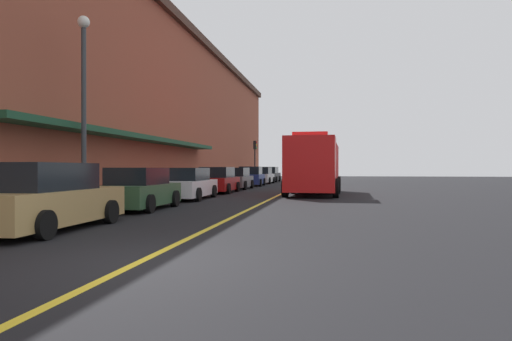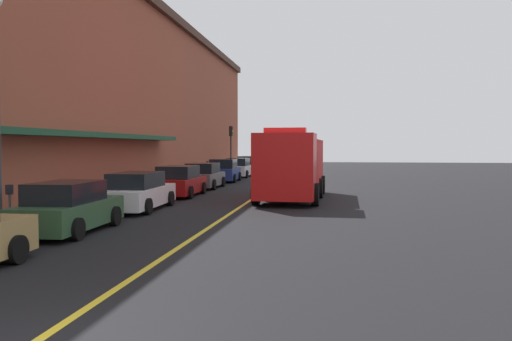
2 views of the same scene
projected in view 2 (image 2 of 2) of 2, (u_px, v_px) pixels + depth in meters
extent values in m
plane|color=black|center=(267.00, 190.00, 31.02)|extent=(112.00, 112.00, 0.00)
cube|color=gray|center=(167.00, 187.00, 31.91)|extent=(2.40, 70.00, 0.15)
cube|color=gold|center=(267.00, 190.00, 31.02)|extent=(0.16, 70.00, 0.01)
cube|color=brown|center=(46.00, 91.00, 31.71)|extent=(12.19, 64.00, 12.02)
cube|color=#19472D|center=(88.00, 135.00, 22.97)|extent=(1.20, 22.40, 0.24)
cylinder|color=black|center=(17.00, 250.00, 11.36)|extent=(0.23, 0.64, 0.64)
cube|color=#2D5133|center=(70.00, 214.00, 15.59)|extent=(1.85, 4.38, 0.75)
cube|color=black|center=(66.00, 192.00, 15.35)|extent=(1.62, 2.43, 0.61)
cylinder|color=black|center=(64.00, 215.00, 17.04)|extent=(0.24, 0.65, 0.64)
cylinder|color=black|center=(115.00, 216.00, 16.84)|extent=(0.24, 0.65, 0.64)
cylinder|color=black|center=(17.00, 228.00, 14.37)|extent=(0.24, 0.65, 0.64)
cylinder|color=black|center=(77.00, 229.00, 14.17)|extent=(0.24, 0.65, 0.64)
cube|color=silver|center=(139.00, 196.00, 21.16)|extent=(1.89, 4.94, 0.75)
cube|color=black|center=(136.00, 180.00, 20.89)|extent=(1.65, 2.73, 0.61)
cylinder|color=black|center=(131.00, 198.00, 22.78)|extent=(0.24, 0.65, 0.64)
cylinder|color=black|center=(170.00, 198.00, 22.57)|extent=(0.24, 0.65, 0.64)
cylinder|color=black|center=(103.00, 206.00, 19.77)|extent=(0.24, 0.65, 0.64)
cylinder|color=black|center=(148.00, 206.00, 19.56)|extent=(0.24, 0.65, 0.64)
cube|color=maroon|center=(180.00, 185.00, 27.02)|extent=(1.93, 4.66, 0.78)
cube|color=black|center=(178.00, 172.00, 26.76)|extent=(1.71, 2.58, 0.64)
cylinder|color=black|center=(170.00, 188.00, 28.57)|extent=(0.23, 0.64, 0.64)
cylinder|color=black|center=(203.00, 188.00, 28.34)|extent=(0.23, 0.64, 0.64)
cylinder|color=black|center=(153.00, 192.00, 25.73)|extent=(0.23, 0.64, 0.64)
cylinder|color=black|center=(190.00, 192.00, 25.49)|extent=(0.23, 0.64, 0.64)
cube|color=#595B60|center=(204.00, 179.00, 32.19)|extent=(1.82, 4.35, 0.76)
cube|color=black|center=(203.00, 168.00, 31.94)|extent=(1.64, 2.40, 0.62)
cylinder|color=black|center=(195.00, 181.00, 33.66)|extent=(0.22, 0.64, 0.64)
cylinder|color=black|center=(223.00, 182.00, 33.40)|extent=(0.22, 0.64, 0.64)
cylinder|color=black|center=(183.00, 184.00, 31.00)|extent=(0.22, 0.64, 0.64)
cylinder|color=black|center=(213.00, 185.00, 30.73)|extent=(0.22, 0.64, 0.64)
cube|color=navy|center=(224.00, 174.00, 38.09)|extent=(2.01, 4.18, 0.82)
cube|color=black|center=(224.00, 164.00, 37.85)|extent=(1.76, 2.32, 0.67)
cylinder|color=black|center=(215.00, 176.00, 39.48)|extent=(0.24, 0.65, 0.64)
cylinder|color=black|center=(239.00, 176.00, 39.26)|extent=(0.24, 0.65, 0.64)
cylinder|color=black|center=(208.00, 178.00, 36.94)|extent=(0.24, 0.65, 0.64)
cylinder|color=black|center=(234.00, 178.00, 36.72)|extent=(0.24, 0.65, 0.64)
cube|color=silver|center=(239.00, 170.00, 43.92)|extent=(1.89, 4.23, 0.79)
cube|color=black|center=(238.00, 162.00, 43.68)|extent=(1.67, 2.34, 0.64)
cylinder|color=black|center=(232.00, 172.00, 45.36)|extent=(0.23, 0.64, 0.64)
cylinder|color=black|center=(252.00, 173.00, 45.06)|extent=(0.23, 0.64, 0.64)
cylinder|color=black|center=(225.00, 174.00, 42.80)|extent=(0.23, 0.64, 0.64)
cylinder|color=black|center=(247.00, 174.00, 42.50)|extent=(0.23, 0.64, 0.64)
cube|color=black|center=(249.00, 167.00, 49.93)|extent=(1.85, 4.91, 0.82)
cube|color=black|center=(248.00, 160.00, 49.65)|extent=(1.64, 2.71, 0.67)
cylinder|color=black|center=(242.00, 169.00, 51.58)|extent=(0.23, 0.64, 0.64)
cylinder|color=black|center=(261.00, 169.00, 51.30)|extent=(0.23, 0.64, 0.64)
cylinder|color=black|center=(237.00, 171.00, 48.59)|extent=(0.23, 0.64, 0.64)
cylinder|color=black|center=(256.00, 171.00, 48.30)|extent=(0.23, 0.64, 0.64)
cube|color=red|center=(285.00, 166.00, 22.48)|extent=(2.65, 2.44, 2.85)
cube|color=red|center=(295.00, 165.00, 26.81)|extent=(2.75, 5.82, 2.62)
cube|color=red|center=(285.00, 131.00, 22.41)|extent=(1.83, 0.65, 0.24)
cylinder|color=black|center=(315.00, 195.00, 22.39)|extent=(0.33, 1.01, 1.00)
cylinder|color=black|center=(256.00, 194.00, 22.85)|extent=(0.33, 1.01, 1.00)
cylinder|color=black|center=(320.00, 188.00, 25.93)|extent=(0.33, 1.01, 1.00)
cylinder|color=black|center=(268.00, 187.00, 26.38)|extent=(0.33, 1.01, 1.00)
cylinder|color=black|center=(322.00, 185.00, 28.21)|extent=(0.33, 1.01, 1.00)
cylinder|color=black|center=(274.00, 184.00, 28.67)|extent=(0.33, 1.01, 1.00)
cylinder|color=#4C4C51|center=(192.00, 175.00, 34.54)|extent=(0.07, 0.07, 1.05)
cube|color=black|center=(192.00, 165.00, 34.51)|extent=(0.14, 0.18, 0.28)
cylinder|color=#4C4C51|center=(215.00, 171.00, 41.12)|extent=(0.07, 0.07, 1.05)
cube|color=black|center=(215.00, 162.00, 41.09)|extent=(0.14, 0.18, 0.28)
cylinder|color=#4C4C51|center=(10.00, 212.00, 14.98)|extent=(0.07, 0.07, 1.05)
cube|color=black|center=(9.00, 190.00, 14.94)|extent=(0.14, 0.18, 0.28)
cylinder|color=#4C4C51|center=(235.00, 166.00, 49.64)|extent=(0.07, 0.07, 1.05)
cube|color=black|center=(235.00, 160.00, 49.61)|extent=(0.14, 0.18, 0.28)
cylinder|color=#4C4C51|center=(207.00, 172.00, 38.76)|extent=(0.07, 0.07, 1.05)
cube|color=black|center=(207.00, 163.00, 38.73)|extent=(0.14, 0.18, 0.28)
cylinder|color=#232326|center=(231.00, 155.00, 47.48)|extent=(0.14, 0.14, 3.40)
cube|color=black|center=(231.00, 131.00, 47.38)|extent=(0.28, 0.36, 0.90)
sphere|color=red|center=(233.00, 128.00, 47.34)|extent=(0.16, 0.16, 0.16)
sphere|color=gold|center=(233.00, 131.00, 47.36)|extent=(0.16, 0.16, 0.16)
sphere|color=green|center=(233.00, 134.00, 47.37)|extent=(0.16, 0.16, 0.16)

